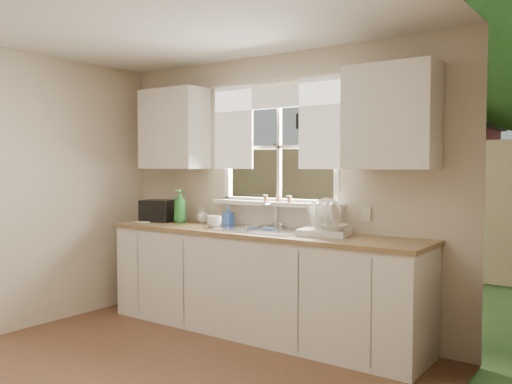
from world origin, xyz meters
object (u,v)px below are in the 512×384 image
Objects in this scene: soap_bottle_a at (180,206)px; black_appliance at (158,211)px; cup at (214,222)px; dish_rack at (325,226)px.

soap_bottle_a is 0.27m from black_appliance.
black_appliance is at bearing -170.01° from cup.
black_appliance is (-1.92, -0.01, 0.03)m from dish_rack.
dish_rack is 1.92m from black_appliance.
dish_rack is 1.34× the size of soap_bottle_a.
soap_bottle_a reaches higher than cup.
dish_rack reaches higher than black_appliance.
black_appliance is at bearing -179.76° from dish_rack.
dish_rack is at bearing 21.77° from cup.
soap_bottle_a reaches higher than black_appliance.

